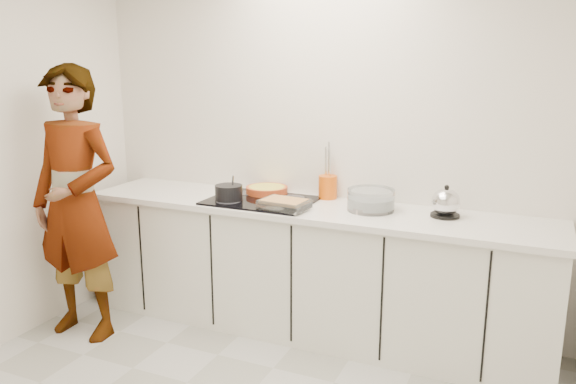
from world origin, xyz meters
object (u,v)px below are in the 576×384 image
at_px(saucepan, 229,193).
at_px(mixing_bowl, 371,201).
at_px(tart_dish, 267,189).
at_px(baking_dish, 284,203).
at_px(kettle, 446,203).
at_px(cook, 76,204).
at_px(utensil_crock, 328,187).
at_px(hob, 261,200).

bearing_deg(saucepan, mixing_bowl, 10.50).
bearing_deg(tart_dish, baking_dish, -49.28).
bearing_deg(kettle, cook, -161.95).
distance_m(baking_dish, cook, 1.40).
bearing_deg(kettle, baking_dish, -165.09).
distance_m(baking_dish, kettle, 1.02).
xyz_separation_m(saucepan, baking_dish, (0.44, -0.05, -0.02)).
relative_size(baking_dish, utensil_crock, 1.96).
bearing_deg(saucepan, tart_dish, 63.46).
distance_m(tart_dish, kettle, 1.29).
height_order(tart_dish, utensil_crock, utensil_crock).
distance_m(baking_dish, mixing_bowl, 0.57).
distance_m(hob, saucepan, 0.23).
bearing_deg(baking_dish, cook, -159.66).
distance_m(saucepan, baking_dish, 0.45).
bearing_deg(mixing_bowl, utensil_crock, 151.60).
bearing_deg(tart_dish, kettle, -3.59).
height_order(tart_dish, cook, cook).
relative_size(tart_dish, utensil_crock, 2.43).
distance_m(saucepan, mixing_bowl, 0.98).
bearing_deg(tart_dish, utensil_crock, 10.81).
height_order(saucepan, baking_dish, saucepan).
distance_m(baking_dish, utensil_crock, 0.45).
height_order(baking_dish, cook, cook).
bearing_deg(tart_dish, hob, -75.90).
height_order(tart_dish, mixing_bowl, mixing_bowl).
height_order(hob, baking_dish, baking_dish).
bearing_deg(cook, mixing_bowl, 19.27).
bearing_deg(hob, utensil_crock, 34.86).
relative_size(tart_dish, mixing_bowl, 1.01).
xyz_separation_m(saucepan, utensil_crock, (0.59, 0.38, 0.01)).
relative_size(hob, tart_dish, 1.81).
bearing_deg(baking_dish, mixing_bowl, 23.60).
bearing_deg(utensil_crock, kettle, -11.07).
relative_size(mixing_bowl, utensil_crock, 2.41).
xyz_separation_m(saucepan, cook, (-0.87, -0.54, -0.05)).
bearing_deg(cook, saucepan, 29.58).
bearing_deg(hob, cook, -148.98).
bearing_deg(kettle, hob, -174.94).
height_order(saucepan, cook, cook).
bearing_deg(saucepan, kettle, 8.54).
bearing_deg(mixing_bowl, cook, -158.72).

